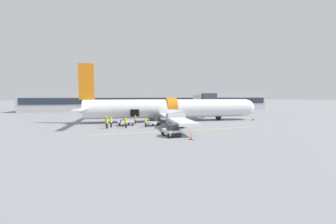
# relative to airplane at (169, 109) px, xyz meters

# --- Properties ---
(ground_plane) EXTENTS (500.00, 500.00, 0.00)m
(ground_plane) POSITION_rel_airplane_xyz_m (1.40, -3.17, -2.65)
(ground_plane) COLOR gray
(apron_marking_line) EXTENTS (25.91, 2.45, 0.01)m
(apron_marking_line) POSITION_rel_airplane_xyz_m (-1.25, -11.85, -2.64)
(apron_marking_line) COLOR yellow
(apron_marking_line) RESTS_ON ground_plane
(terminal_strip) EXTENTS (88.46, 11.23, 6.66)m
(terminal_strip) POSITION_rel_airplane_xyz_m (1.40, 35.76, 0.68)
(terminal_strip) COLOR #B2B2B7
(terminal_strip) RESTS_ON ground_plane
(jet_bridge_stub) EXTENTS (3.25, 8.87, 6.00)m
(jet_bridge_stub) POSITION_rel_airplane_xyz_m (10.09, 5.43, 1.81)
(jet_bridge_stub) COLOR #4C4C51
(jet_bridge_stub) RESTS_ON ground_plane
(airplane) EXTENTS (38.87, 35.18, 11.61)m
(airplane) POSITION_rel_airplane_xyz_m (0.00, 0.00, 0.00)
(airplane) COLOR silver
(airplane) RESTS_ON ground_plane
(baggage_tug_lead) EXTENTS (2.60, 2.54, 1.43)m
(baggage_tug_lead) POSITION_rel_airplane_xyz_m (-3.98, -5.49, -2.05)
(baggage_tug_lead) COLOR silver
(baggage_tug_lead) RESTS_ON ground_plane
(baggage_tug_mid) EXTENTS (2.46, 2.98, 1.64)m
(baggage_tug_mid) POSITION_rel_airplane_xyz_m (-2.88, -15.94, -1.95)
(baggage_tug_mid) COLOR silver
(baggage_tug_mid) RESTS_ON ground_plane
(baggage_cart_loading) EXTENTS (3.53, 2.68, 1.18)m
(baggage_cart_loading) POSITION_rel_airplane_xyz_m (-8.81, -4.62, -2.05)
(baggage_cart_loading) COLOR #B7BABF
(baggage_cart_loading) RESTS_ON ground_plane
(ground_crew_loader_a) EXTENTS (0.40, 0.58, 1.68)m
(ground_crew_loader_a) POSITION_rel_airplane_xyz_m (-11.33, -6.01, -1.76)
(ground_crew_loader_a) COLOR black
(ground_crew_loader_a) RESTS_ON ground_plane
(ground_crew_loader_b) EXTENTS (0.51, 0.61, 1.76)m
(ground_crew_loader_b) POSITION_rel_airplane_xyz_m (-11.92, -7.25, -1.72)
(ground_crew_loader_b) COLOR black
(ground_crew_loader_b) RESTS_ON ground_plane
(ground_crew_driver) EXTENTS (0.60, 0.43, 1.72)m
(ground_crew_driver) POSITION_rel_airplane_xyz_m (-8.83, -7.53, -1.74)
(ground_crew_driver) COLOR #1E2338
(ground_crew_driver) RESTS_ON ground_plane
(ground_crew_supervisor) EXTENTS (0.44, 0.58, 1.66)m
(ground_crew_supervisor) POSITION_rel_airplane_xyz_m (-5.51, -7.23, -1.78)
(ground_crew_supervisor) COLOR #1E2338
(ground_crew_supervisor) RESTS_ON ground_plane
(ground_crew_helper) EXTENTS (0.59, 0.48, 1.69)m
(ground_crew_helper) POSITION_rel_airplane_xyz_m (-12.32, -3.69, -1.76)
(ground_crew_helper) COLOR #2D2D33
(ground_crew_helper) RESTS_ON ground_plane
(ground_crew_marshal) EXTENTS (0.38, 0.57, 1.67)m
(ground_crew_marshal) POSITION_rel_airplane_xyz_m (-7.08, -2.44, -1.77)
(ground_crew_marshal) COLOR #1E2338
(ground_crew_marshal) RESTS_ON ground_plane
(safety_cone_nose) EXTENTS (0.59, 0.59, 0.73)m
(safety_cone_nose) POSITION_rel_airplane_xyz_m (18.82, -1.67, -2.30)
(safety_cone_nose) COLOR black
(safety_cone_nose) RESTS_ON ground_plane
(safety_cone_engine_left) EXTENTS (0.48, 0.48, 0.76)m
(safety_cone_engine_left) POSITION_rel_airplane_xyz_m (-0.96, -18.43, -2.29)
(safety_cone_engine_left) COLOR black
(safety_cone_engine_left) RESTS_ON ground_plane
(safety_cone_wingtip) EXTENTS (0.46, 0.46, 0.66)m
(safety_cone_wingtip) POSITION_rel_airplane_xyz_m (1.06, -8.83, -2.34)
(safety_cone_wingtip) COLOR black
(safety_cone_wingtip) RESTS_ON ground_plane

